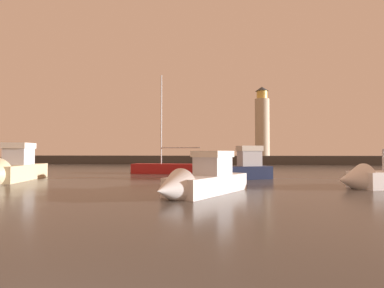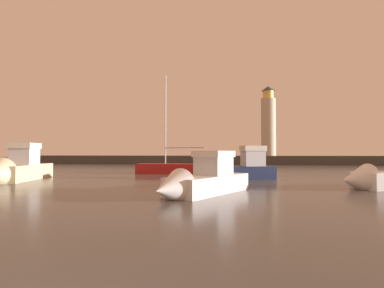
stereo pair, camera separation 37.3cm
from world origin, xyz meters
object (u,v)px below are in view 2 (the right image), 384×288
Objects in this scene: motorboat_0 at (239,169)px; motorboat_4 at (14,170)px; sailboat_moored at (172,168)px; lighthouse at (268,123)px; motorboat_2 at (200,181)px.

motorboat_4 is (-16.44, -3.70, 0.01)m from motorboat_0.
motorboat_0 is at bearing -40.97° from sailboat_moored.
lighthouse reaches higher than motorboat_2.
motorboat_4 is (-22.47, -34.23, -6.56)m from lighthouse.
motorboat_4 is at bearing -167.33° from motorboat_0.
sailboat_moored is at bearing 139.03° from motorboat_0.
sailboat_moored is (10.03, 9.26, -0.29)m from motorboat_4.
motorboat_0 is 0.89× the size of motorboat_2.
motorboat_0 is at bearing 76.73° from motorboat_2.
motorboat_4 is at bearing 159.32° from motorboat_2.
sailboat_moored is (-4.27, 14.66, -0.14)m from motorboat_2.
motorboat_4 is 0.84× the size of sailboat_moored.
motorboat_0 is 16.85m from motorboat_4.
sailboat_moored reaches higher than motorboat_0.
motorboat_4 is (-14.30, 5.40, 0.16)m from motorboat_2.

